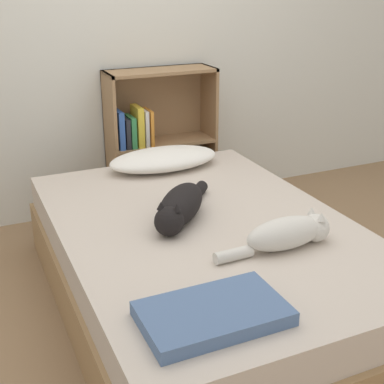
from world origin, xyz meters
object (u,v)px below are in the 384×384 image
pillow (164,159)px  bookshelf (155,138)px  bed (205,266)px  cat_dark (180,206)px  cat_light (289,233)px

pillow → bookshelf: (0.12, 0.45, -0.01)m
pillow → bookshelf: 0.47m
bed → cat_dark: size_ratio=3.83×
pillow → bookshelf: size_ratio=0.69×
pillow → cat_dark: size_ratio=1.29×
bed → pillow: size_ratio=2.97×
cat_light → bookshelf: bookshelf is taller
cat_dark → bookshelf: (0.31, 1.15, -0.02)m
pillow → bed: bearing=-97.5°
pillow → cat_dark: bearing=-105.6°
bed → bookshelf: bearing=79.9°
cat_light → bookshelf: size_ratio=0.57×
cat_light → cat_dark: bearing=125.9°
cat_dark → bookshelf: bookshelf is taller
cat_dark → bookshelf: 1.19m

